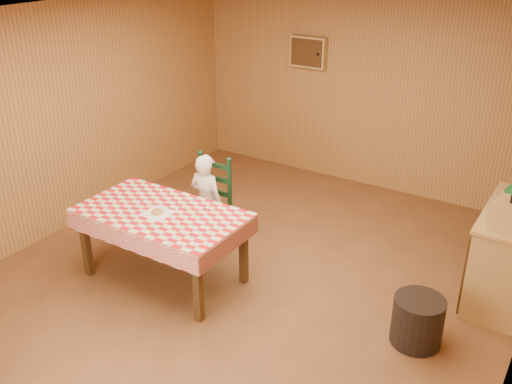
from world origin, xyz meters
TOP-DOWN VIEW (x-y plane):
  - ground at (0.00, 0.00)m, footprint 6.00×6.00m
  - cabin_walls at (-0.00, 0.53)m, footprint 5.10×6.05m
  - dining_table at (-0.75, -0.35)m, footprint 1.66×0.96m
  - ladder_chair at (-0.75, 0.44)m, footprint 0.44×0.40m
  - seated_child at (-0.75, 0.38)m, footprint 0.41×0.27m
  - napkin at (-0.75, -0.40)m, footprint 0.26×0.26m
  - donut at (-0.75, -0.40)m, footprint 0.15×0.15m
  - shelf_unit at (2.21, 1.17)m, footprint 0.54×1.24m
  - crate at (2.22, 0.77)m, footprint 0.34×0.34m
  - storage_bin at (1.74, 0.05)m, footprint 0.56×0.56m

SIDE VIEW (x-z plane):
  - ground at x=0.00m, z-range 0.00..0.00m
  - storage_bin at x=1.74m, z-range 0.00..0.44m
  - shelf_unit at x=2.21m, z-range 0.00..0.93m
  - ladder_chair at x=-0.75m, z-range -0.04..1.04m
  - seated_child at x=-0.75m, z-range 0.00..1.12m
  - dining_table at x=-0.75m, z-range 0.30..1.07m
  - napkin at x=-0.75m, z-range 0.77..0.77m
  - donut at x=-0.75m, z-range 0.77..0.81m
  - crate at x=2.22m, z-range 0.93..1.18m
  - cabin_walls at x=0.00m, z-range 0.50..3.15m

